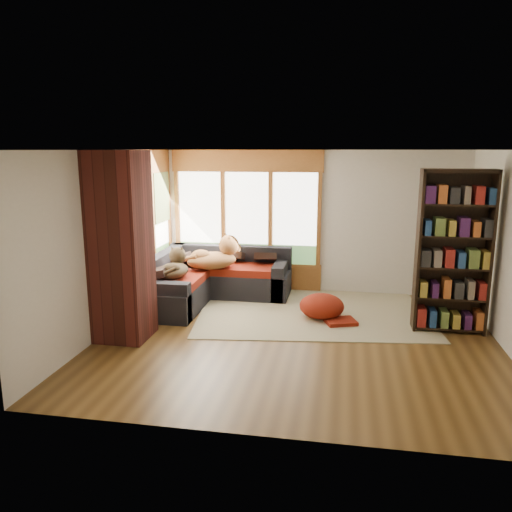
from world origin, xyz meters
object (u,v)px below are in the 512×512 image
at_px(sectional_sofa, 197,281).
at_px(pouf, 322,305).
at_px(brick_chimney, 121,247).
at_px(area_rug, 312,310).
at_px(dog_tan, 216,256).
at_px(dog_brindle, 175,267).
at_px(bookshelf, 453,252).

bearing_deg(sectional_sofa, pouf, -21.07).
bearing_deg(brick_chimney, area_rug, 33.06).
distance_m(pouf, dog_tan, 2.08).
height_order(sectional_sofa, dog_brindle, dog_brindle).
height_order(bookshelf, pouf, bookshelf).
xyz_separation_m(bookshelf, dog_brindle, (-4.23, 0.22, -0.44)).
bearing_deg(bookshelf, dog_tan, 166.08).
bearing_deg(dog_tan, bookshelf, -44.40).
relative_size(sectional_sofa, bookshelf, 0.94).
bearing_deg(pouf, dog_tan, 160.63).
bearing_deg(pouf, brick_chimney, -154.13).
xyz_separation_m(brick_chimney, pouf, (2.70, 1.31, -1.10)).
distance_m(area_rug, pouf, 0.42).
bearing_deg(bookshelf, pouf, 171.92).
bearing_deg(area_rug, sectional_sofa, 168.92).
height_order(area_rug, dog_tan, dog_tan).
height_order(sectional_sofa, area_rug, sectional_sofa).
relative_size(bookshelf, pouf, 3.33).
height_order(brick_chimney, sectional_sofa, brick_chimney).
relative_size(pouf, dog_tan, 0.68).
xyz_separation_m(bookshelf, pouf, (-1.84, 0.26, -0.97)).
relative_size(sectional_sofa, pouf, 3.12).
distance_m(sectional_sofa, dog_brindle, 0.90).
distance_m(pouf, dog_brindle, 2.45).
distance_m(brick_chimney, bookshelf, 4.66).
relative_size(area_rug, dog_tan, 3.52).
xyz_separation_m(brick_chimney, sectional_sofa, (0.45, 2.05, -1.00)).
bearing_deg(dog_brindle, brick_chimney, 162.06).
relative_size(brick_chimney, sectional_sofa, 1.18).
xyz_separation_m(dog_tan, dog_brindle, (-0.51, -0.70, -0.05)).
bearing_deg(dog_tan, area_rug, -41.39).
relative_size(dog_tan, dog_brindle, 1.36).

